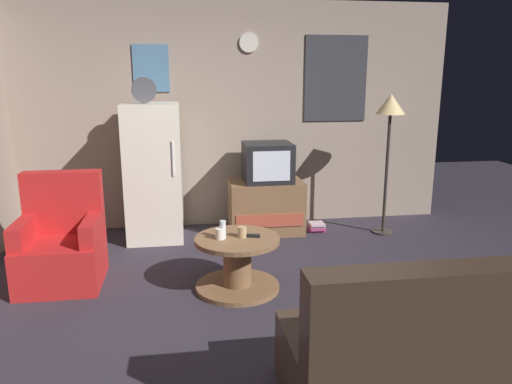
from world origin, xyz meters
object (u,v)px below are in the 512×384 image
object	(u,v)px
fridge	(153,172)
wine_glass	(223,229)
tv_stand	(266,207)
mug_ceramic_tan	(242,232)
remote_control	(251,236)
coffee_table	(237,263)
standing_lamp	(390,115)
armchair	(62,245)
couch	(444,354)
mug_ceramic_white	(220,234)
crt_tv	(268,162)
book_stack	(317,227)

from	to	relation	value
fridge	wine_glass	xyz separation A→B (m)	(0.63, -1.47, -0.22)
tv_stand	wine_glass	size ratio (longest dim) A/B	5.60
fridge	mug_ceramic_tan	world-z (taller)	fridge
tv_stand	wine_glass	xyz separation A→B (m)	(-0.62, -1.50, 0.24)
mug_ceramic_tan	remote_control	size ratio (longest dim) A/B	0.60
wine_glass	remote_control	size ratio (longest dim) A/B	1.00
tv_stand	remote_control	distance (m)	1.57
fridge	coffee_table	world-z (taller)	fridge
fridge	tv_stand	bearing A→B (deg)	1.55
mug_ceramic_tan	standing_lamp	bearing A→B (deg)	35.04
armchair	couch	distance (m)	3.20
couch	mug_ceramic_white	bearing A→B (deg)	123.38
tv_stand	coffee_table	world-z (taller)	tv_stand
fridge	remote_control	bearing A→B (deg)	-59.51
tv_stand	crt_tv	size ratio (longest dim) A/B	1.56
crt_tv	mug_ceramic_white	world-z (taller)	crt_tv
mug_ceramic_tan	mug_ceramic_white	bearing A→B (deg)	-172.70
crt_tv	coffee_table	distance (m)	1.70
wine_glass	book_stack	xyz separation A→B (m)	(1.22, 1.43, -0.49)
tv_stand	crt_tv	bearing A→B (deg)	-3.05
tv_stand	armchair	distance (m)	2.30
wine_glass	mug_ceramic_white	world-z (taller)	wine_glass
coffee_table	remote_control	world-z (taller)	remote_control
couch	wine_glass	bearing A→B (deg)	122.38
wine_glass	couch	distance (m)	2.01
standing_lamp	couch	xyz separation A→B (m)	(-0.90, -2.95, -1.05)
crt_tv	coffee_table	size ratio (longest dim) A/B	0.75
armchair	book_stack	world-z (taller)	armchair
couch	standing_lamp	bearing A→B (deg)	73.04
wine_glass	couch	world-z (taller)	couch
coffee_table	fridge	bearing A→B (deg)	116.99
standing_lamp	remote_control	bearing A→B (deg)	-143.65
standing_lamp	mug_ceramic_tan	bearing A→B (deg)	-144.96
fridge	mug_ceramic_white	bearing A→B (deg)	-67.89
remote_control	fridge	bearing A→B (deg)	134.32
coffee_table	mug_ceramic_white	bearing A→B (deg)	-173.33
mug_ceramic_white	remote_control	distance (m)	0.27
fridge	couch	xyz separation A→B (m)	(1.70, -3.15, -0.44)
tv_stand	coffee_table	distance (m)	1.59
fridge	couch	world-z (taller)	fridge
mug_ceramic_tan	book_stack	bearing A→B (deg)	53.64
armchair	mug_ceramic_tan	bearing A→B (deg)	-13.65
coffee_table	wine_glass	xyz separation A→B (m)	(-0.12, 0.01, 0.31)
crt_tv	standing_lamp	world-z (taller)	standing_lamp
coffee_table	wine_glass	distance (m)	0.33
mug_ceramic_white	mug_ceramic_tan	distance (m)	0.19
tv_stand	standing_lamp	size ratio (longest dim) A/B	0.53
remote_control	mug_ceramic_tan	bearing A→B (deg)	-172.25
couch	book_stack	size ratio (longest dim) A/B	9.04
standing_lamp	mug_ceramic_white	size ratio (longest dim) A/B	17.67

